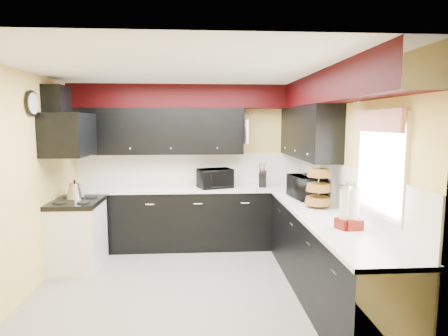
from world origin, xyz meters
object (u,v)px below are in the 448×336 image
Objects in this scene: toaster_oven at (215,178)px; utensil_crock at (262,182)px; microwave at (307,187)px; knife_block at (263,180)px; kettle at (75,191)px.

toaster_oven reaches higher than utensil_crock.
utensil_crock is (-0.44, 0.92, -0.08)m from microwave.
kettle is at bearing -153.12° from knife_block.
utensil_crock is at bearing -15.54° from toaster_oven.
microwave is 3.87× the size of utensil_crock.
utensil_crock is 0.58× the size of knife_block.
utensil_crock is at bearing 104.52° from knife_block.
utensil_crock is at bearing 13.28° from kettle.
microwave reaches higher than knife_block.
microwave is at bearing -48.68° from knife_block.
knife_block is 1.05× the size of kettle.
microwave is at bearing -55.15° from toaster_oven.
toaster_oven is 2.09× the size of knife_block.
kettle is at bearing -166.72° from utensil_crock.
kettle is (-1.92, -0.59, -0.06)m from toaster_oven.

